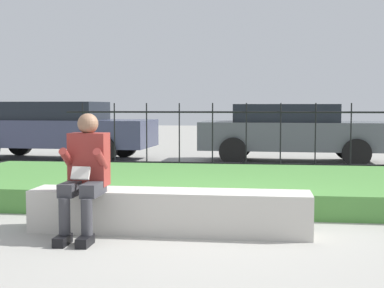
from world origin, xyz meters
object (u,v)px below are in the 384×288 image
stone_bench (169,214)px  car_parked_left (56,128)px  car_parked_center (291,131)px  person_seated_reader (86,170)px

stone_bench → car_parked_left: car_parked_left is taller
car_parked_left → car_parked_center: car_parked_left is taller
person_seated_reader → car_parked_center: bearing=72.0°
stone_bench → car_parked_left: bearing=119.6°
stone_bench → car_parked_center: (1.63, 7.22, 0.54)m
car_parked_left → car_parked_center: bearing=3.3°
stone_bench → person_seated_reader: 0.97m
stone_bench → car_parked_left: 8.29m
car_parked_left → car_parked_center: size_ratio=1.10×
person_seated_reader → car_parked_left: (-3.28, 7.46, 0.09)m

